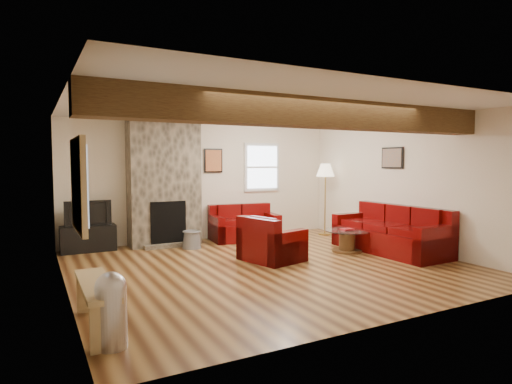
# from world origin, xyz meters

# --- Properties ---
(room) EXTENTS (8.00, 8.00, 8.00)m
(room) POSITION_xyz_m (0.00, 0.00, 1.25)
(room) COLOR #522D15
(room) RESTS_ON ground
(floor) EXTENTS (6.00, 6.00, 0.00)m
(floor) POSITION_xyz_m (0.00, 0.00, 0.00)
(floor) COLOR #522D15
(floor) RESTS_ON ground
(oak_beam) EXTENTS (6.00, 0.36, 0.38)m
(oak_beam) POSITION_xyz_m (0.00, -1.25, 2.31)
(oak_beam) COLOR #351E10
(oak_beam) RESTS_ON room
(chimney_breast) EXTENTS (1.40, 0.67, 2.50)m
(chimney_breast) POSITION_xyz_m (-1.00, 2.49, 1.22)
(chimney_breast) COLOR #3C372E
(chimney_breast) RESTS_ON floor
(back_window) EXTENTS (0.90, 0.08, 1.10)m
(back_window) POSITION_xyz_m (1.35, 2.71, 1.55)
(back_window) COLOR silver
(back_window) RESTS_ON room
(hatch_window) EXTENTS (0.08, 1.00, 0.90)m
(hatch_window) POSITION_xyz_m (-2.96, -1.50, 1.45)
(hatch_window) COLOR tan
(hatch_window) RESTS_ON room
(ceiling_dome) EXTENTS (0.40, 0.40, 0.18)m
(ceiling_dome) POSITION_xyz_m (0.90, 0.90, 2.44)
(ceiling_dome) COLOR white
(ceiling_dome) RESTS_ON room
(artwork_back) EXTENTS (0.42, 0.06, 0.52)m
(artwork_back) POSITION_xyz_m (0.15, 2.71, 1.70)
(artwork_back) COLOR black
(artwork_back) RESTS_ON room
(artwork_right) EXTENTS (0.06, 0.55, 0.42)m
(artwork_right) POSITION_xyz_m (2.96, 0.30, 1.75)
(artwork_right) COLOR black
(artwork_right) RESTS_ON room
(sofa_three) EXTENTS (0.97, 2.22, 0.85)m
(sofa_three) POSITION_xyz_m (2.48, -0.15, 0.43)
(sofa_three) COLOR #450704
(sofa_three) RESTS_ON floor
(loveseat) EXTENTS (1.49, 0.97, 0.75)m
(loveseat) POSITION_xyz_m (0.66, 2.23, 0.37)
(loveseat) COLOR #450704
(loveseat) RESTS_ON floor
(armchair_red) EXTENTS (1.02, 1.10, 0.75)m
(armchair_red) POSITION_xyz_m (0.22, 0.29, 0.38)
(armchair_red) COLOR #450704
(armchair_red) RESTS_ON floor
(coffee_table) EXTENTS (0.83, 0.83, 0.43)m
(coffee_table) POSITION_xyz_m (1.81, 0.24, 0.20)
(coffee_table) COLOR #482C17
(coffee_table) RESTS_ON floor
(tv_cabinet) EXTENTS (0.97, 0.39, 0.49)m
(tv_cabinet) POSITION_xyz_m (-2.45, 2.53, 0.24)
(tv_cabinet) COLOR black
(tv_cabinet) RESTS_ON floor
(television) EXTENTS (0.82, 0.11, 0.47)m
(television) POSITION_xyz_m (-2.45, 2.53, 0.72)
(television) COLOR black
(television) RESTS_ON tv_cabinet
(floor_lamp) EXTENTS (0.42, 0.42, 1.63)m
(floor_lamp) POSITION_xyz_m (2.60, 1.97, 1.40)
(floor_lamp) COLOR tan
(floor_lamp) RESTS_ON floor
(pine_bench) EXTENTS (0.29, 1.25, 0.47)m
(pine_bench) POSITION_xyz_m (-2.83, -1.50, 0.24)
(pine_bench) COLOR tan
(pine_bench) RESTS_ON floor
(pedal_bin) EXTENTS (0.32, 0.32, 0.69)m
(pedal_bin) POSITION_xyz_m (-2.77, -2.01, 0.35)
(pedal_bin) COLOR #B5B4BA
(pedal_bin) RESTS_ON floor
(coal_bucket) EXTENTS (0.37, 0.37, 0.35)m
(coal_bucket) POSITION_xyz_m (-0.64, 1.91, 0.17)
(coal_bucket) COLOR gray
(coal_bucket) RESTS_ON floor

